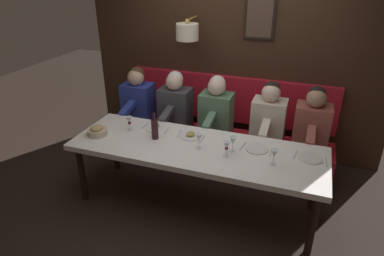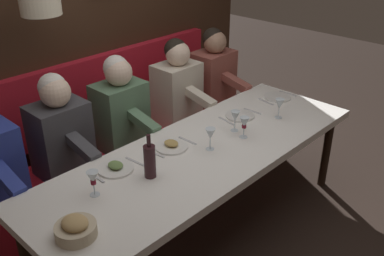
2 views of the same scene
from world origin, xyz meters
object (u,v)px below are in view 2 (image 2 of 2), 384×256
object	(u,v)px
wine_glass_0	(93,179)
bread_bowl	(76,229)
wine_glass_1	(235,117)
wine_glass_2	(244,123)
dining_table	(203,157)
diner_middle	(120,106)
wine_glass_3	(210,135)
diner_nearest	(214,71)
wine_glass_4	(280,105)
diner_far	(60,129)
diner_near	(177,85)
wine_bottle	(150,161)

from	to	relation	value
wine_glass_0	bread_bowl	world-z (taller)	wine_glass_0
wine_glass_1	wine_glass_2	bearing A→B (deg)	162.50
dining_table	bread_bowl	distance (m)	1.13
diner_middle	wine_glass_3	world-z (taller)	diner_middle
diner_nearest	wine_glass_4	world-z (taller)	diner_nearest
wine_glass_1	dining_table	bearing A→B (deg)	93.69
wine_glass_3	bread_bowl	xyz separation A→B (m)	(-0.09, 1.16, -0.07)
diner_middle	diner_far	bearing A→B (deg)	90.00
diner_far	wine_glass_1	distance (m)	1.30
diner_far	wine_glass_3	bearing A→B (deg)	-145.02
dining_table	diner_middle	bearing A→B (deg)	2.64
diner_near	wine_glass_1	bearing A→B (deg)	164.58
wine_glass_4	bread_bowl	world-z (taller)	wine_glass_4
diner_near	wine_glass_1	size ratio (longest dim) A/B	4.82
diner_nearest	wine_glass_4	distance (m)	1.02
wine_bottle	bread_bowl	xyz separation A→B (m)	(-0.14, 0.64, -0.07)
diner_near	wine_bottle	xyz separation A→B (m)	(-0.86, 1.10, 0.04)
bread_bowl	diner_nearest	bearing A→B (deg)	-65.88
diner_far	bread_bowl	size ratio (longest dim) A/B	3.60
dining_table	wine_glass_1	distance (m)	0.42
diner_far	wine_glass_0	xyz separation A→B (m)	(-0.77, 0.25, 0.04)
wine_glass_0	bread_bowl	xyz separation A→B (m)	(-0.23, 0.28, -0.07)
diner_near	diner_middle	bearing A→B (deg)	90.00
wine_glass_0	wine_glass_3	bearing A→B (deg)	-98.90
diner_far	wine_glass_0	bearing A→B (deg)	162.32
diner_far	wine_glass_2	distance (m)	1.35
diner_far	dining_table	bearing A→B (deg)	-145.86
diner_middle	bread_bowl	distance (m)	1.47
diner_middle	wine_glass_2	world-z (taller)	diner_middle
dining_table	diner_nearest	xyz separation A→B (m)	(0.88, -1.12, 0.14)
diner_middle	wine_glass_2	xyz separation A→B (m)	(-0.97, -0.38, 0.04)
wine_glass_4	wine_bottle	distance (m)	1.29
diner_near	wine_glass_3	bearing A→B (deg)	147.59
diner_nearest	diner_middle	xyz separation A→B (m)	(0.00, 1.16, 0.00)
wine_glass_1	wine_glass_2	xyz separation A→B (m)	(-0.11, 0.04, -0.00)
diner_nearest	diner_far	size ratio (longest dim) A/B	1.00
diner_near	wine_glass_2	bearing A→B (deg)	164.34
dining_table	wine_glass_4	world-z (taller)	wine_glass_4
diner_far	wine_glass_1	size ratio (longest dim) A/B	4.82
wine_glass_4	diner_nearest	bearing A→B (deg)	-17.94
dining_table	bread_bowl	bearing A→B (deg)	96.14
wine_glass_2	bread_bowl	world-z (taller)	wine_glass_2
wine_glass_3	wine_glass_4	bearing A→B (deg)	-94.79
dining_table	wine_glass_2	world-z (taller)	wine_glass_2
diner_far	wine_bottle	bearing A→B (deg)	-172.33
wine_glass_3	bread_bowl	size ratio (longest dim) A/B	0.75
dining_table	bread_bowl	size ratio (longest dim) A/B	12.11
bread_bowl	wine_glass_0	bearing A→B (deg)	-50.21
dining_table	wine_bottle	bearing A→B (deg)	87.65
diner_middle	wine_glass_4	distance (m)	1.29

